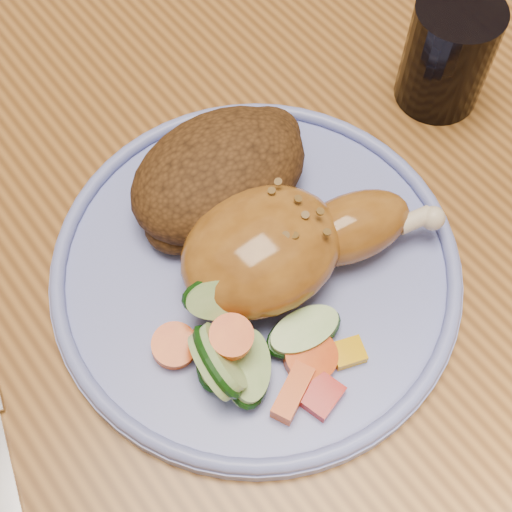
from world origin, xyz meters
The scene contains 9 objects.
ground centered at (0.00, 0.00, 0.00)m, with size 4.00×4.00×0.00m, color brown.
dining_table centered at (0.00, 0.00, 0.67)m, with size 0.90×1.40×0.75m.
plate centered at (-0.07, -0.12, 0.76)m, with size 0.28×0.28×0.01m, color #727FD1.
plate_rim centered at (-0.07, -0.12, 0.77)m, with size 0.28×0.28×0.01m, color #727FD1.
chicken_leg centered at (-0.06, -0.13, 0.79)m, with size 0.18×0.11×0.06m.
rice_pilaf centered at (-0.05, -0.06, 0.78)m, with size 0.14×0.10×0.06m.
vegetable_pile centered at (-0.11, -0.17, 0.78)m, with size 0.11×0.12×0.06m.
fork centered at (-0.27, -0.13, 0.75)m, with size 0.06×0.16×0.00m.
drinking_glass centered at (0.14, -0.08, 0.79)m, with size 0.07×0.07×0.09m, color black.
Camera 1 is at (-0.21, -0.29, 1.19)m, focal length 50.00 mm.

